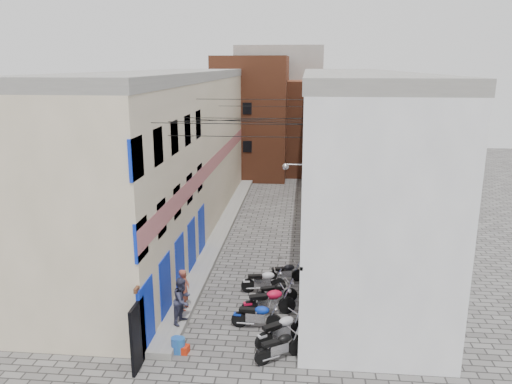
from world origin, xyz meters
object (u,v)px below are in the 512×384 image
(water_jug_far, at_px, (176,345))
(motorcycle_a, at_px, (280,345))
(motorcycle_f, at_px, (263,280))
(water_jug_near, at_px, (180,345))
(motorcycle_d, at_px, (269,300))
(motorcycle_e, at_px, (276,291))
(motorcycle_c, at_px, (257,315))
(motorcycle_b, at_px, (281,329))
(motorcycle_g, at_px, (285,272))
(person_a, at_px, (184,289))
(red_crate, at_px, (182,349))
(person_b, at_px, (182,300))

(water_jug_far, bearing_deg, motorcycle_a, -1.12)
(motorcycle_f, height_order, water_jug_near, motorcycle_f)
(motorcycle_d, distance_m, motorcycle_e, 1.05)
(motorcycle_a, relative_size, water_jug_far, 3.29)
(motorcycle_a, height_order, water_jug_far, motorcycle_a)
(motorcycle_a, height_order, motorcycle_c, motorcycle_c)
(motorcycle_e, bearing_deg, motorcycle_b, -13.41)
(motorcycle_c, height_order, motorcycle_g, motorcycle_c)
(motorcycle_d, relative_size, motorcycle_g, 1.24)
(motorcycle_g, relative_size, water_jug_near, 3.19)
(motorcycle_d, height_order, motorcycle_g, motorcycle_d)
(motorcycle_d, bearing_deg, motorcycle_c, -38.23)
(motorcycle_a, relative_size, motorcycle_b, 0.88)
(motorcycle_f, distance_m, person_a, 3.66)
(motorcycle_e, height_order, person_a, person_a)
(motorcycle_a, xyz_separation_m, motorcycle_d, (-0.58, 2.92, 0.10))
(motorcycle_e, distance_m, motorcycle_g, 2.06)
(motorcycle_d, bearing_deg, motorcycle_b, -2.52)
(motorcycle_c, distance_m, motorcycle_g, 4.16)
(water_jug_far, bearing_deg, motorcycle_b, 13.99)
(motorcycle_c, xyz_separation_m, motorcycle_g, (0.85, 4.07, -0.04))
(water_jug_near, xyz_separation_m, red_crate, (0.07, 0.00, -0.14))
(motorcycle_a, distance_m, motorcycle_b, 0.93)
(motorcycle_c, height_order, water_jug_near, motorcycle_c)
(motorcycle_c, height_order, water_jug_far, motorcycle_c)
(person_a, bearing_deg, water_jug_far, -166.65)
(red_crate, bearing_deg, motorcycle_g, 61.81)
(motorcycle_c, distance_m, person_b, 2.74)
(motorcycle_b, distance_m, motorcycle_d, 2.08)
(motorcycle_f, bearing_deg, person_b, -47.71)
(person_a, bearing_deg, red_crate, -162.39)
(water_jug_far, bearing_deg, red_crate, 0.00)
(person_b, distance_m, red_crate, 1.89)
(motorcycle_f, distance_m, water_jug_far, 5.47)
(red_crate, bearing_deg, motorcycle_b, 14.81)
(red_crate, bearing_deg, motorcycle_a, -1.19)
(motorcycle_f, height_order, person_a, person_a)
(motorcycle_e, distance_m, person_b, 4.01)
(motorcycle_b, height_order, motorcycle_c, motorcycle_b)
(motorcycle_g, height_order, red_crate, motorcycle_g)
(motorcycle_a, bearing_deg, motorcycle_c, 172.82)
(motorcycle_a, relative_size, motorcycle_f, 0.96)
(motorcycle_b, distance_m, motorcycle_f, 4.11)
(motorcycle_d, bearing_deg, motorcycle_e, 149.23)
(person_b, distance_m, water_jug_near, 1.81)
(motorcycle_d, xyz_separation_m, motorcycle_e, (0.22, 1.02, -0.10))
(person_b, height_order, red_crate, person_b)
(motorcycle_c, relative_size, red_crate, 4.37)
(motorcycle_d, bearing_deg, motorcycle_f, 171.66)
(person_a, height_order, red_crate, person_a)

